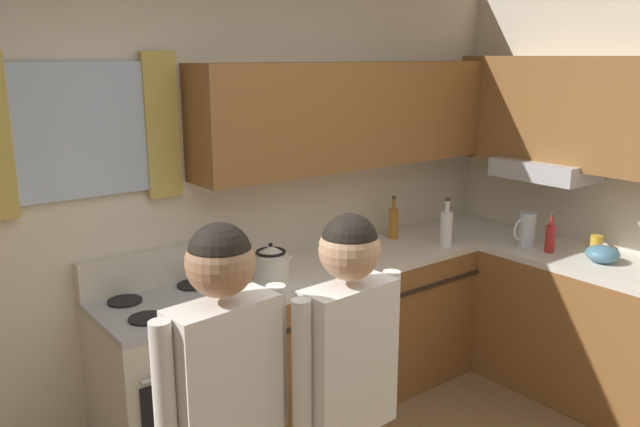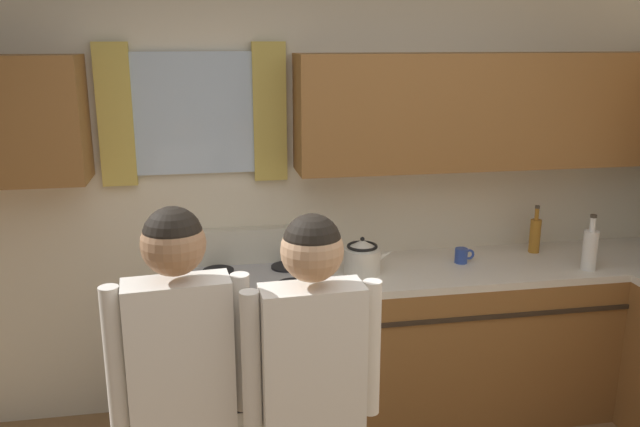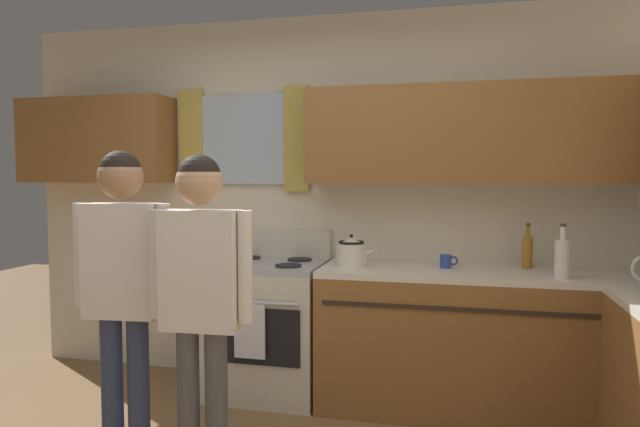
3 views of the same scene
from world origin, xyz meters
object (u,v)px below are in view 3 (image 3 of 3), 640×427
Objects in this scene: adult_in_plaid at (201,283)px; bottle_milk_white at (562,258)px; stovetop_kettle at (352,251)px; bottle_oil_amber at (527,251)px; stove_oven at (268,325)px; mug_cobalt_blue at (446,261)px; adult_left at (123,272)px.

bottle_milk_white is at bearing 31.59° from adult_in_plaid.
bottle_milk_white is 1.14× the size of stovetop_kettle.
bottle_oil_amber is 1.11m from stovetop_kettle.
bottle_oil_amber is at bearing 41.50° from adult_in_plaid.
adult_in_plaid is (0.10, -1.25, 0.53)m from stove_oven.
stovetop_kettle reaches higher than mug_cobalt_blue.
bottle_milk_white is at bearing -19.49° from mug_cobalt_blue.
adult_in_plaid reaches higher than mug_cobalt_blue.
stovetop_kettle is 0.17× the size of adult_left.
adult_left is at bearing -106.65° from stove_oven.
adult_left is at bearing -129.29° from stovetop_kettle.
bottle_milk_white is 1.25m from stovetop_kettle.
mug_cobalt_blue is 1.68m from adult_in_plaid.
bottle_milk_white is at bearing -5.96° from stove_oven.
stovetop_kettle is at bearing -3.05° from stove_oven.
bottle_milk_white is (1.82, -0.19, 0.55)m from stove_oven.
stove_oven is 1.77m from bottle_oil_amber.
mug_cobalt_blue is 0.07× the size of adult_in_plaid.
adult_left is at bearing -147.08° from bottle_oil_amber.
mug_cobalt_blue is at bearing 50.07° from adult_in_plaid.
stove_oven is 1.27m from mug_cobalt_blue.
stovetop_kettle is at bearing -173.45° from mug_cobalt_blue.
mug_cobalt_blue is at bearing 6.55° from stovetop_kettle.
stove_oven is at bearing 94.73° from adult_in_plaid.
bottle_oil_amber is 0.18× the size of adult_left.
bottle_milk_white is at bearing -7.31° from stovetop_kettle.
stove_oven is at bearing 174.04° from bottle_milk_white.
stovetop_kettle is 1.31m from adult_in_plaid.
bottle_oil_amber is 1.04× the size of stovetop_kettle.
bottle_milk_white is 0.19× the size of adult_left.
adult_left is (-1.53, -1.21, 0.07)m from mug_cobalt_blue.
stove_oven is 3.85× the size of bottle_oil_amber.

